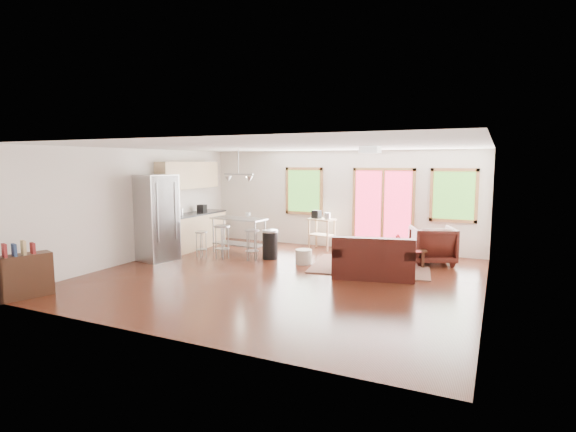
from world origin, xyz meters
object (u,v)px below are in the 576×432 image
at_px(armchair, 433,243).
at_px(island, 239,229).
at_px(loveseat, 373,261).
at_px(kitchen_cart, 321,223).
at_px(refrigerator, 156,218).
at_px(rug, 371,266).
at_px(ottoman, 368,252).
at_px(coffee_table, 402,251).

xyz_separation_m(armchair, island, (-4.58, -0.89, 0.15)).
height_order(loveseat, armchair, armchair).
bearing_deg(kitchen_cart, refrigerator, -136.33).
xyz_separation_m(loveseat, armchair, (0.90, 1.77, 0.13)).
bearing_deg(rug, refrigerator, -162.88).
bearing_deg(ottoman, island, -171.41).
xyz_separation_m(rug, kitchen_cart, (-1.72, 1.42, 0.69)).
height_order(coffee_table, armchair, armchair).
height_order(armchair, refrigerator, refrigerator).
xyz_separation_m(rug, island, (-3.40, 0.03, 0.61)).
xyz_separation_m(armchair, kitchen_cart, (-2.90, 0.50, 0.23)).
bearing_deg(loveseat, kitchen_cart, 118.36).
bearing_deg(island, ottoman, 8.59).
bearing_deg(rug, kitchen_cart, 140.42).
distance_m(rug, loveseat, 0.95).
bearing_deg(ottoman, kitchen_cart, 149.12).
height_order(armchair, kitchen_cart, kitchen_cart).
height_order(loveseat, refrigerator, refrigerator).
distance_m(ottoman, island, 3.26).
xyz_separation_m(coffee_table, kitchen_cart, (-2.32, 1.02, 0.36)).
distance_m(armchair, refrigerator, 6.39).
height_order(rug, loveseat, loveseat).
xyz_separation_m(coffee_table, armchair, (0.58, 0.52, 0.13)).
bearing_deg(ottoman, refrigerator, -156.47).
xyz_separation_m(loveseat, kitchen_cart, (-1.99, 2.27, 0.37)).
distance_m(coffee_table, island, 4.03).
height_order(armchair, ottoman, armchair).
height_order(island, kitchen_cart, kitchen_cart).
relative_size(rug, coffee_table, 2.22).
bearing_deg(rug, coffee_table, 33.46).
bearing_deg(island, kitchen_cart, 39.47).
relative_size(ottoman, island, 0.44).
relative_size(island, kitchen_cart, 1.43).
bearing_deg(island, loveseat, -13.50).
bearing_deg(island, refrigerator, -131.73).
height_order(refrigerator, kitchen_cart, refrigerator).
height_order(coffee_table, refrigerator, refrigerator).
distance_m(rug, island, 3.46).
bearing_deg(loveseat, rug, 94.94).
bearing_deg(rug, island, 179.49).
height_order(coffee_table, ottoman, ottoman).
distance_m(rug, ottoman, 0.59).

